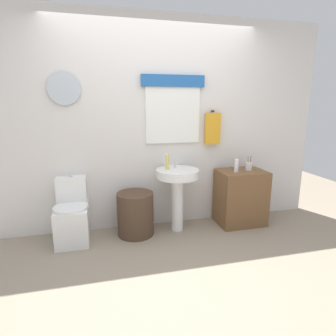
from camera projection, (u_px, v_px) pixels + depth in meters
ground_plane at (180, 269)px, 2.67m from camera, size 8.00×8.00×0.00m
back_wall at (155, 125)px, 3.47m from camera, size 4.40×0.18×2.60m
toilet at (72, 216)px, 3.20m from camera, size 0.38×0.51×0.75m
laundry_hamper at (135, 214)px, 3.34m from camera, size 0.44×0.44×0.52m
pedestal_sink at (178, 185)px, 3.39m from camera, size 0.52×0.52×0.78m
faucet at (175, 164)px, 3.45m from camera, size 0.03×0.03×0.10m
wooden_cabinet at (240, 197)px, 3.64m from camera, size 0.60×0.44×0.72m
soap_bottle at (167, 162)px, 3.35m from camera, size 0.05×0.05×0.18m
lotion_bottle at (236, 166)px, 3.48m from camera, size 0.05×0.05×0.17m
toothbrush_cup at (249, 166)px, 3.60m from camera, size 0.08×0.08×0.19m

